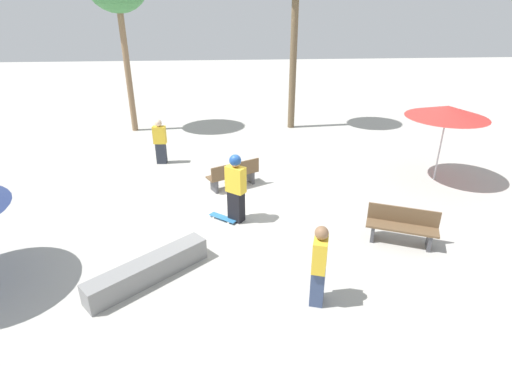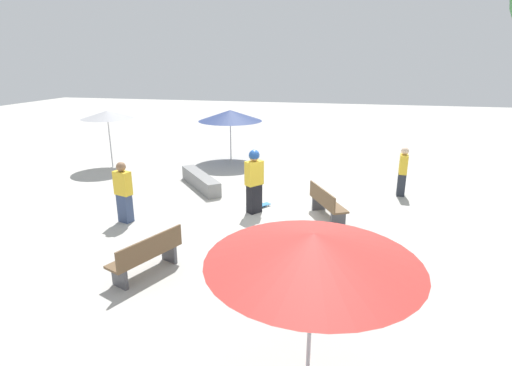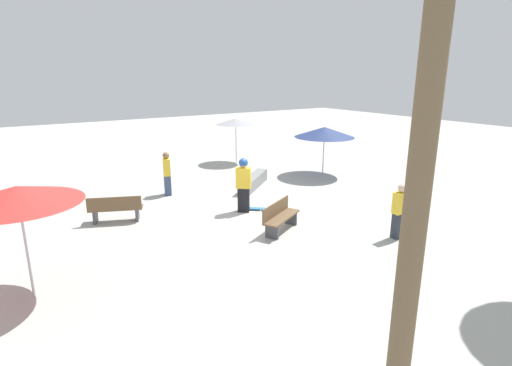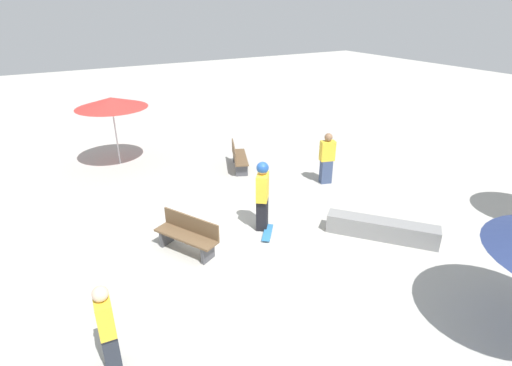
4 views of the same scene
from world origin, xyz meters
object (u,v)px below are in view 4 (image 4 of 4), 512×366
object	(u,v)px
shade_umbrella_red	(111,103)
bystander_watching	(327,159)
skater_main	(262,194)
bench_far	(238,157)
bystander_far	(107,329)
concrete_ledge	(382,229)
skateboard	(268,233)
bench_near	(188,235)

from	to	relation	value
shade_umbrella_red	bystander_watching	bearing A→B (deg)	-132.94
skater_main	bench_far	distance (m)	4.07
skater_main	bystander_far	xyz separation A→B (m)	(-2.48, 4.22, -0.20)
bystander_watching	skater_main	bearing A→B (deg)	-138.62
concrete_ledge	bystander_far	distance (m)	6.57
bench_far	bystander_watching	size ratio (longest dim) A/B	1.00
skateboard	bench_near	world-z (taller)	bench_near
skater_main	bench_near	distance (m)	2.08
concrete_ledge	shade_umbrella_red	bearing A→B (deg)	28.28
concrete_ledge	bench_far	bearing A→B (deg)	9.80
concrete_ledge	bench_far	world-z (taller)	bench_far
skater_main	bench_near	size ratio (longest dim) A/B	1.12
skater_main	bystander_watching	xyz separation A→B (m)	(1.41, -3.19, -0.16)
concrete_ledge	bystander_far	bearing A→B (deg)	95.55
shade_umbrella_red	skateboard	bearing A→B (deg)	-162.83
bench_near	bystander_watching	xyz separation A→B (m)	(1.44, -5.20, 0.39)
bystander_far	skateboard	bearing A→B (deg)	121.64
bystander_far	skater_main	bearing A→B (deg)	125.01
skateboard	concrete_ledge	size ratio (longest dim) A/B	0.33
bench_far	bystander_watching	world-z (taller)	bystander_watching
skater_main	bench_near	bearing A→B (deg)	-51.15
concrete_ledge	shade_umbrella_red	world-z (taller)	shade_umbrella_red
skateboard	shade_umbrella_red	xyz separation A→B (m)	(6.72, 2.08, 2.14)
skateboard	concrete_ledge	world-z (taller)	concrete_ledge
bystander_watching	bench_near	bearing A→B (deg)	-147.08
skateboard	bench_near	size ratio (longest dim) A/B	0.46
concrete_ledge	bench_near	size ratio (longest dim) A/B	1.42
bench_near	bystander_far	xyz separation A→B (m)	(-2.46, 2.22, 0.35)
skater_main	skateboard	bearing A→B (deg)	29.88
bench_near	bystander_far	size ratio (longest dim) A/B	1.04
shade_umbrella_red	bystander_far	bearing A→B (deg)	166.68
bench_far	skater_main	bearing A→B (deg)	3.83
bench_near	shade_umbrella_red	world-z (taller)	shade_umbrella_red
shade_umbrella_red	bystander_far	xyz separation A→B (m)	(-8.85, 2.09, -1.42)
concrete_ledge	bystander_far	size ratio (longest dim) A/B	1.47
bystander_watching	shade_umbrella_red	bearing A→B (deg)	154.55
bench_near	bench_far	xyz separation A→B (m)	(3.83, -3.32, 0.00)
skateboard	shade_umbrella_red	distance (m)	7.35
skater_main	concrete_ledge	world-z (taller)	skater_main
bystander_far	shade_umbrella_red	bearing A→B (deg)	171.25
bench_near	bystander_watching	bearing A→B (deg)	-102.05
concrete_ledge	bystander_watching	xyz separation A→B (m)	(3.26, -0.90, 0.58)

